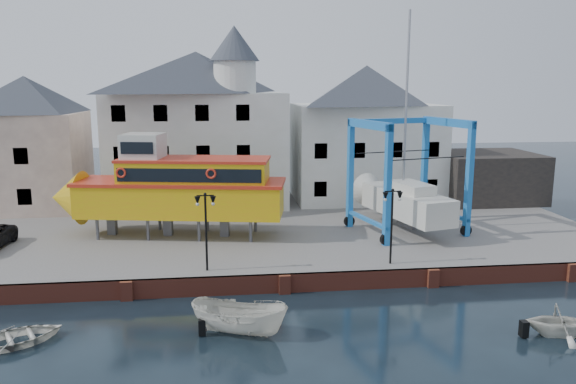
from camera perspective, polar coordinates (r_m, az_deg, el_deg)
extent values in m
plane|color=black|center=(29.72, -0.35, -10.23)|extent=(140.00, 140.00, 0.00)
cube|color=#5F5D5B|center=(39.99, -2.09, -3.87)|extent=(44.00, 22.00, 1.00)
cube|color=brown|center=(29.65, -0.38, -9.25)|extent=(44.00, 0.25, 1.00)
cube|color=brown|center=(29.76, -16.07, -9.63)|extent=(0.60, 0.36, 1.00)
cube|color=brown|center=(29.50, -0.34, -9.36)|extent=(0.60, 0.36, 1.00)
cube|color=brown|center=(31.35, 14.52, -8.48)|extent=(0.60, 0.36, 1.00)
cube|color=brown|center=(34.97, 26.94, -7.30)|extent=(0.60, 0.36, 1.00)
cube|color=tan|center=(48.30, -24.69, 2.86)|extent=(8.00, 7.00, 7.50)
pyramid|color=#343940|center=(47.93, -25.18, 8.95)|extent=(8.00, 7.00, 2.80)
cube|color=black|center=(45.23, -25.19, -0.44)|extent=(1.00, 0.08, 1.20)
cube|color=black|center=(44.79, -25.50, 3.32)|extent=(1.00, 0.08, 1.20)
cube|color=silver|center=(46.37, -9.08, 4.36)|extent=(14.00, 8.00, 9.00)
pyramid|color=#343940|center=(46.08, -9.31, 11.92)|extent=(14.00, 8.00, 3.20)
cube|color=black|center=(43.50, -16.42, -0.26)|extent=(1.00, 0.08, 1.20)
cube|color=black|center=(43.09, -12.49, -0.17)|extent=(1.00, 0.08, 1.20)
cube|color=black|center=(42.88, -8.50, -0.08)|extent=(1.00, 0.08, 1.20)
cube|color=black|center=(42.88, -4.49, 0.01)|extent=(1.00, 0.08, 1.20)
cube|color=black|center=(43.04, -16.64, 3.66)|extent=(1.00, 0.08, 1.20)
cube|color=black|center=(42.62, -12.66, 3.79)|extent=(1.00, 0.08, 1.20)
cube|color=black|center=(42.41, -8.61, 3.90)|extent=(1.00, 0.08, 1.20)
cube|color=black|center=(42.41, -4.55, 3.99)|extent=(1.00, 0.08, 1.20)
cube|color=black|center=(42.78, -16.86, 7.65)|extent=(1.00, 0.08, 1.20)
cube|color=black|center=(42.36, -12.83, 7.82)|extent=(1.00, 0.08, 1.20)
cube|color=black|center=(42.15, -8.73, 7.95)|extent=(1.00, 0.08, 1.20)
cube|color=black|center=(42.15, -4.62, 8.04)|extent=(1.00, 0.08, 1.20)
cylinder|color=silver|center=(43.64, -5.42, 11.54)|extent=(3.20, 3.20, 2.40)
cone|color=#343940|center=(43.74, -5.48, 14.82)|extent=(3.80, 3.80, 2.60)
cube|color=silver|center=(48.41, 7.80, 4.08)|extent=(12.00, 8.00, 8.00)
pyramid|color=#343940|center=(48.06, 7.98, 10.72)|extent=(12.00, 8.00, 3.20)
cube|color=black|center=(44.00, 3.31, 0.30)|extent=(1.00, 0.08, 1.20)
cube|color=black|center=(44.61, 7.11, 0.39)|extent=(1.00, 0.08, 1.20)
cube|color=black|center=(45.41, 10.79, 0.46)|extent=(1.00, 0.08, 1.20)
cube|color=black|center=(46.39, 14.33, 0.54)|extent=(1.00, 0.08, 1.20)
cube|color=black|center=(43.54, 3.36, 4.19)|extent=(1.00, 0.08, 1.20)
cube|color=black|center=(44.16, 7.20, 4.21)|extent=(1.00, 0.08, 1.20)
cube|color=black|center=(44.97, 10.93, 4.22)|extent=(1.00, 0.08, 1.20)
cube|color=black|center=(45.96, 14.51, 4.21)|extent=(1.00, 0.08, 1.20)
cube|color=black|center=(50.29, 19.42, 1.51)|extent=(8.00, 7.00, 4.00)
cylinder|color=black|center=(29.78, -8.31, -4.23)|extent=(0.12, 0.12, 4.00)
cube|color=black|center=(29.31, -8.42, -0.36)|extent=(0.90, 0.06, 0.06)
sphere|color=black|center=(29.30, -8.43, -0.23)|extent=(0.16, 0.16, 0.16)
cone|color=black|center=(29.38, -9.19, -0.89)|extent=(0.32, 0.32, 0.45)
sphere|color=silver|center=(29.42, -9.18, -1.24)|extent=(0.18, 0.18, 0.18)
cone|color=black|center=(29.35, -7.63, -0.86)|extent=(0.32, 0.32, 0.45)
sphere|color=silver|center=(29.39, -7.62, -1.20)|extent=(0.18, 0.18, 0.18)
cylinder|color=black|center=(31.11, 10.47, -3.64)|extent=(0.12, 0.12, 4.00)
cube|color=black|center=(30.66, 10.60, 0.07)|extent=(0.90, 0.06, 0.06)
sphere|color=black|center=(30.64, 10.61, 0.20)|extent=(0.16, 0.16, 0.16)
cone|color=black|center=(30.59, 9.87, -0.44)|extent=(0.32, 0.32, 0.45)
sphere|color=silver|center=(30.63, 9.86, -0.77)|extent=(0.18, 0.18, 0.18)
cone|color=black|center=(30.83, 11.29, -0.40)|extent=(0.32, 0.32, 0.45)
sphere|color=silver|center=(30.86, 11.28, -0.73)|extent=(0.18, 0.18, 0.18)
cylinder|color=#59595E|center=(37.55, -18.79, -3.56)|extent=(0.23, 0.23, 1.39)
cylinder|color=#59595E|center=(39.90, -17.40, -2.64)|extent=(0.23, 0.23, 1.39)
cylinder|color=#59595E|center=(36.45, -14.05, -3.73)|extent=(0.23, 0.23, 1.39)
cylinder|color=#59595E|center=(38.86, -12.90, -2.76)|extent=(0.23, 0.23, 1.39)
cylinder|color=#59595E|center=(35.61, -9.04, -3.88)|extent=(0.23, 0.23, 1.39)
cylinder|color=#59595E|center=(38.08, -8.19, -2.88)|extent=(0.23, 0.23, 1.39)
cylinder|color=#59595E|center=(35.06, -3.82, -4.00)|extent=(0.23, 0.23, 1.39)
cylinder|color=#59595E|center=(37.56, -3.32, -2.98)|extent=(0.23, 0.23, 1.39)
cube|color=#59595E|center=(38.55, -17.43, -3.11)|extent=(0.63, 0.56, 1.39)
cube|color=#59595E|center=(37.39, -12.09, -3.27)|extent=(0.63, 0.56, 1.39)
cube|color=#59595E|center=(36.58, -6.46, -3.41)|extent=(0.63, 0.56, 1.39)
cube|color=gold|center=(36.77, -10.80, -0.71)|extent=(13.43, 5.78, 2.05)
cone|color=gold|center=(39.31, -21.50, -0.54)|extent=(2.64, 3.84, 3.53)
cube|color=red|center=(36.57, -10.87, 1.00)|extent=(13.74, 5.97, 0.20)
cube|color=gold|center=(36.24, -9.48, 2.00)|extent=(9.71, 4.75, 1.49)
cube|color=black|center=(34.69, -10.07, 1.66)|extent=(8.79, 1.64, 0.84)
cube|color=black|center=(37.79, -8.94, 2.46)|extent=(8.79, 1.64, 0.84)
cube|color=red|center=(36.12, -9.52, 3.30)|extent=(9.91, 4.88, 0.17)
cube|color=silver|center=(36.90, -14.50, 4.45)|extent=(2.81, 2.81, 1.69)
cube|color=black|center=(35.72, -15.11, 4.33)|extent=(2.01, 0.42, 0.74)
torus|color=red|center=(35.83, -16.62, 1.89)|extent=(0.66, 0.24, 0.65)
torus|color=red|center=(34.32, -7.83, 1.86)|extent=(0.66, 0.24, 0.65)
cube|color=#1E79BF|center=(34.18, 10.10, 0.60)|extent=(0.45, 0.45, 7.38)
cylinder|color=black|center=(34.93, 9.91, -4.76)|extent=(0.78, 0.44, 0.74)
cube|color=#1E79BF|center=(38.40, 6.34, 1.85)|extent=(0.45, 0.45, 7.38)
cylinder|color=black|center=(39.07, 6.24, -2.97)|extent=(0.78, 0.44, 0.74)
cube|color=#1E79BF|center=(37.57, 17.92, 1.17)|extent=(0.45, 0.45, 7.38)
cylinder|color=black|center=(38.25, 17.63, -3.74)|extent=(0.78, 0.44, 0.74)
cube|color=#1E79BF|center=(41.45, 13.70, 2.27)|extent=(0.45, 0.45, 7.38)
cylinder|color=black|center=(42.07, 13.49, -2.20)|extent=(0.78, 0.44, 0.74)
cube|color=#1E79BF|center=(35.85, 8.26, 6.79)|extent=(1.66, 5.20, 0.52)
cube|color=#1E79BF|center=(36.81, 8.00, -2.79)|extent=(1.55, 5.17, 0.22)
cube|color=#1E79BF|center=(39.10, 15.97, 6.83)|extent=(1.66, 5.20, 0.52)
cube|color=#1E79BF|center=(39.97, 15.51, -1.98)|extent=(1.55, 5.17, 0.22)
cube|color=#1E79BF|center=(39.46, 10.33, 7.11)|extent=(6.22, 1.92, 0.37)
cube|color=silver|center=(38.12, 11.96, -1.14)|extent=(4.30, 8.26, 1.69)
cone|color=silver|center=(42.06, 8.51, 0.11)|extent=(2.77, 2.23, 2.43)
cube|color=#59595E|center=(38.39, 11.89, -2.91)|extent=(0.71, 1.90, 0.74)
cube|color=silver|center=(37.47, 12.47, 0.44)|extent=(2.42, 3.48, 0.63)
cylinder|color=#99999E|center=(37.76, 11.93, 8.93)|extent=(0.19, 0.19, 11.60)
cube|color=black|center=(36.03, 13.80, 3.32)|extent=(5.58, 1.53, 0.05)
cube|color=black|center=(39.18, 10.65, 4.05)|extent=(5.58, 1.53, 0.05)
imported|color=silver|center=(25.37, -4.97, -14.15)|extent=(4.75, 3.27, 1.72)
imported|color=silver|center=(27.72, 25.74, -13.01)|extent=(3.35, 3.04, 1.54)
imported|color=silver|center=(26.95, -25.86, -13.71)|extent=(4.57, 4.14, 0.78)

